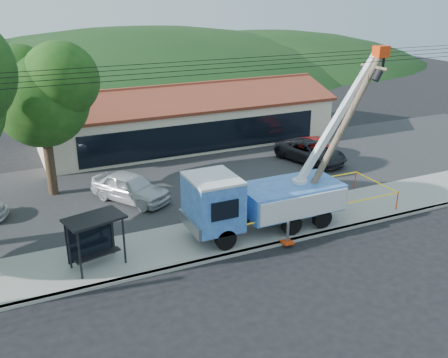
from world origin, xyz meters
TOP-DOWN VIEW (x-y plane):
  - ground at (0.00, 0.00)m, footprint 120.00×120.00m
  - curb at (0.00, 2.10)m, footprint 60.00×0.25m
  - sidewalk at (0.00, 4.00)m, footprint 60.00×4.00m
  - parking_lot at (0.00, 12.00)m, footprint 60.00×12.00m
  - strip_mall at (4.00, 19.98)m, footprint 22.50×8.53m
  - tree_lot at (-7.00, 13.00)m, footprint 6.30×5.60m
  - hill_center at (10.00, 55.00)m, footprint 89.60×64.00m
  - hill_east at (30.00, 55.00)m, footprint 72.80×52.00m
  - utility_truck at (1.83, 3.73)m, footprint 10.55×4.30m
  - leaning_pole at (6.14, 3.43)m, footprint 4.96×1.88m
  - bus_shelter at (-6.31, 3.74)m, footprint 2.70×2.04m
  - caution_tape at (4.81, 4.45)m, footprint 9.96×3.60m
  - car_silver at (-3.09, 10.07)m, footprint 4.31×5.10m
  - car_red at (10.87, 12.14)m, footprint 1.79×4.17m
  - car_dark at (10.07, 11.49)m, footprint 3.78×5.76m

SIDE VIEW (x-z plane):
  - ground at x=0.00m, z-range 0.00..0.00m
  - hill_center at x=10.00m, z-range -16.00..16.00m
  - hill_east at x=30.00m, z-range -13.00..13.00m
  - car_silver at x=-3.09m, z-range -0.82..0.82m
  - car_red at x=10.87m, z-range -0.67..0.67m
  - car_dark at x=10.07m, z-range -0.74..0.74m
  - parking_lot at x=0.00m, z-range 0.00..0.10m
  - curb at x=0.00m, z-range 0.00..0.15m
  - sidewalk at x=0.00m, z-range 0.00..0.15m
  - caution_tape at x=4.81m, z-range 0.39..1.43m
  - bus_shelter at x=-6.31m, z-range 0.68..3.00m
  - utility_truck at x=1.83m, z-range -2.49..6.21m
  - strip_mall at x=4.00m, z-range -0.46..4.22m
  - leaning_pole at x=6.14m, z-range 0.52..9.12m
  - tree_lot at x=-7.00m, z-range 1.74..10.68m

